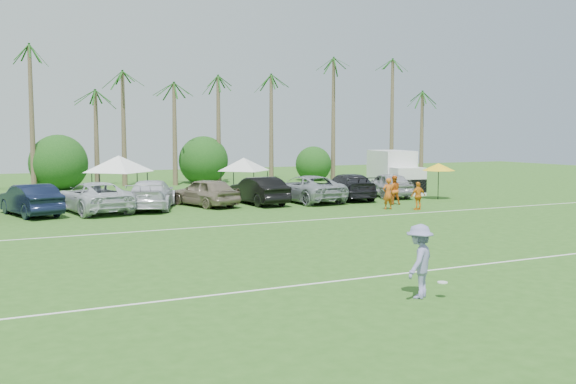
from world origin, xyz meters
name	(u,v)px	position (x,y,z in m)	size (l,w,h in m)	color
ground	(435,289)	(0.00, 0.00, 0.00)	(120.00, 120.00, 0.00)	#2C5B1B
field_lines	(305,244)	(0.00, 8.00, 0.01)	(80.00, 12.10, 0.01)	white
palm_tree_3	(27,56)	(-8.00, 38.00, 10.06)	(2.40, 2.40, 11.90)	brown
palm_tree_4	(84,92)	(-4.00, 38.00, 7.48)	(2.40, 2.40, 8.90)	brown
palm_tree_5	(135,83)	(0.00, 38.00, 8.35)	(2.40, 2.40, 9.90)	brown
palm_tree_6	(184,74)	(4.00, 38.00, 9.21)	(2.40, 2.40, 10.90)	brown
palm_tree_7	(229,65)	(8.00, 38.00, 10.06)	(2.40, 2.40, 11.90)	brown
palm_tree_8	(282,97)	(13.00, 38.00, 7.48)	(2.40, 2.40, 8.90)	brown
palm_tree_9	(331,89)	(18.00, 38.00, 8.35)	(2.40, 2.40, 9.90)	brown
palm_tree_10	(377,81)	(23.00, 38.00, 9.21)	(2.40, 2.40, 10.90)	brown
palm_tree_11	(412,74)	(27.00, 38.00, 10.06)	(2.40, 2.40, 11.90)	brown
bush_tree_1	(57,165)	(-6.00, 39.00, 1.80)	(4.00, 4.00, 4.00)	brown
bush_tree_2	(204,162)	(6.00, 39.00, 1.80)	(4.00, 4.00, 4.00)	brown
bush_tree_3	(307,160)	(16.00, 39.00, 1.80)	(4.00, 4.00, 4.00)	brown
sideline_player_a	(388,194)	(9.46, 16.17, 0.89)	(0.65, 0.43, 1.79)	#CA5816
sideline_player_b	(394,190)	(11.18, 18.07, 0.88)	(0.86, 0.67, 1.76)	#D76117
sideline_player_c	(418,196)	(10.83, 15.19, 0.80)	(0.93, 0.39, 1.59)	orange
box_truck	(395,170)	(15.91, 24.69, 1.62)	(3.38, 6.22, 3.03)	white
canopy_tent_left	(119,156)	(-3.88, 25.18, 2.98)	(4.29, 4.29, 3.48)	black
canopy_tent_right	(244,158)	(4.81, 26.63, 2.64)	(3.81, 3.81, 3.09)	black
market_umbrella	(439,167)	(15.55, 19.33, 2.13)	(2.13, 2.13, 2.37)	black
frisbee_player	(419,261)	(-1.00, -0.57, 0.98)	(1.46, 1.33, 1.96)	#8180B5
parked_car_1	(30,200)	(-9.12, 21.95, 0.84)	(1.78, 5.09, 1.68)	black
parked_car_2	(94,197)	(-5.88, 21.94, 0.84)	(2.78, 6.04, 1.68)	silver
parked_car_3	(152,194)	(-2.65, 22.09, 0.84)	(2.35, 5.78, 1.68)	silver
parked_car_4	(205,192)	(0.58, 22.17, 0.84)	(1.98, 4.92, 1.68)	gray
parked_car_5	(258,191)	(3.81, 21.74, 0.84)	(1.78, 5.09, 1.68)	black
parked_car_6	(306,189)	(7.04, 21.69, 0.84)	(2.78, 6.04, 1.68)	#959BA2
parked_car_7	(348,186)	(10.27, 21.97, 0.84)	(2.35, 5.78, 1.68)	black
parked_car_8	(388,185)	(13.50, 22.06, 0.84)	(1.98, 4.92, 1.68)	#AEAEB6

